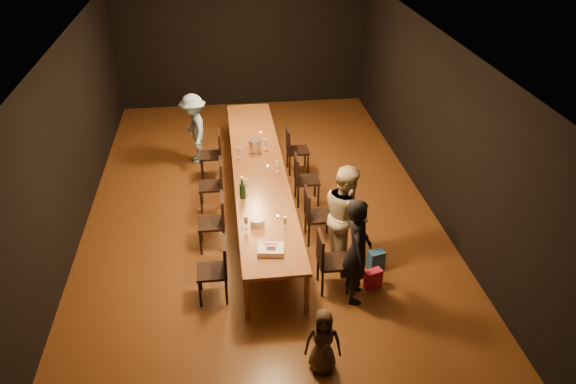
{
  "coord_description": "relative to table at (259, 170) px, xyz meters",
  "views": [
    {
      "loc": [
        -0.57,
        -8.6,
        5.3
      ],
      "look_at": [
        0.34,
        -1.31,
        1.0
      ],
      "focal_mm": 35.0,
      "sensor_mm": 36.0,
      "label": 1
    }
  ],
  "objects": [
    {
      "name": "wineglass_2",
      "position": [
        -0.27,
        -0.74,
        0.15
      ],
      "size": [
        0.06,
        0.06,
        0.21
      ],
      "primitive_type": null,
      "color": "silver",
      "rests_on": "table"
    },
    {
      "name": "tealight_far",
      "position": [
        0.15,
        1.43,
        0.06
      ],
      "size": [
        0.05,
        0.05,
        0.03
      ],
      "primitive_type": "cylinder",
      "color": "#B2B7B2",
      "rests_on": "table"
    },
    {
      "name": "room_shell",
      "position": [
        0.0,
        0.0,
        1.38
      ],
      "size": [
        6.04,
        10.04,
        3.02
      ],
      "color": "black",
      "rests_on": "ground"
    },
    {
      "name": "wineglass_1",
      "position": [
        0.22,
        -1.93,
        0.15
      ],
      "size": [
        0.06,
        0.06,
        0.21
      ],
      "primitive_type": null,
      "color": "beige",
      "rests_on": "table"
    },
    {
      "name": "plate_stack",
      "position": [
        -0.16,
        -1.79,
        0.11
      ],
      "size": [
        0.24,
        0.24,
        0.12
      ],
      "primitive_type": "cylinder",
      "rotation": [
        0.0,
        0.0,
        -0.13
      ],
      "color": "white",
      "rests_on": "table"
    },
    {
      "name": "ice_bucket",
      "position": [
        -0.02,
        0.63,
        0.17
      ],
      "size": [
        0.25,
        0.25,
        0.24
      ],
      "primitive_type": "cylinder",
      "rotation": [
        0.0,
        0.0,
        0.14
      ],
      "color": "#B5B4BA",
      "rests_on": "table"
    },
    {
      "name": "chair_left_1",
      "position": [
        -0.85,
        -1.2,
        -0.24
      ],
      "size": [
        0.42,
        0.42,
        0.93
      ],
      "primitive_type": null,
      "rotation": [
        0.0,
        0.0,
        1.57
      ],
      "color": "black",
      "rests_on": "ground"
    },
    {
      "name": "wineglass_0",
      "position": [
        -0.33,
        -1.84,
        0.15
      ],
      "size": [
        0.06,
        0.06,
        0.21
      ],
      "primitive_type": null,
      "color": "beige",
      "rests_on": "table"
    },
    {
      "name": "chair_right_3",
      "position": [
        0.85,
        1.2,
        -0.24
      ],
      "size": [
        0.42,
        0.42,
        0.93
      ],
      "primitive_type": null,
      "rotation": [
        0.0,
        0.0,
        -1.57
      ],
      "color": "black",
      "rests_on": "ground"
    },
    {
      "name": "tealight_mid",
      "position": [
        0.15,
        0.0,
        0.06
      ],
      "size": [
        0.05,
        0.05,
        0.03
      ],
      "primitive_type": "cylinder",
      "color": "#B2B7B2",
      "rests_on": "table"
    },
    {
      "name": "wineglass_5",
      "position": [
        0.18,
        0.71,
        0.15
      ],
      "size": [
        0.06,
        0.06,
        0.21
      ],
      "primitive_type": null,
      "color": "silver",
      "rests_on": "table"
    },
    {
      "name": "birthday_cake",
      "position": [
        -0.04,
        -2.46,
        0.09
      ],
      "size": [
        0.39,
        0.33,
        0.08
      ],
      "rotation": [
        0.0,
        0.0,
        -0.14
      ],
      "color": "white",
      "rests_on": "table"
    },
    {
      "name": "table",
      "position": [
        0.0,
        0.0,
        0.0
      ],
      "size": [
        0.9,
        6.0,
        0.75
      ],
      "color": "brown",
      "rests_on": "ground"
    },
    {
      "name": "chair_right_2",
      "position": [
        0.85,
        0.0,
        -0.24
      ],
      "size": [
        0.42,
        0.42,
        0.93
      ],
      "primitive_type": null,
      "rotation": [
        0.0,
        0.0,
        -1.57
      ],
      "color": "black",
      "rests_on": "ground"
    },
    {
      "name": "wineglass_3",
      "position": [
        0.3,
        -0.16,
        0.15
      ],
      "size": [
        0.06,
        0.06,
        0.21
      ],
      "primitive_type": null,
      "color": "beige",
      "rests_on": "table"
    },
    {
      "name": "ground",
      "position": [
        0.0,
        0.0,
        -0.7
      ],
      "size": [
        10.0,
        10.0,
        0.0
      ],
      "primitive_type": "plane",
      "color": "#461F11",
      "rests_on": "ground"
    },
    {
      "name": "wineglass_4",
      "position": [
        -0.31,
        0.43,
        0.15
      ],
      "size": [
        0.06,
        0.06,
        0.21
      ],
      "primitive_type": null,
      "color": "silver",
      "rests_on": "table"
    },
    {
      "name": "woman_tan",
      "position": [
        1.15,
        -1.77,
        0.11
      ],
      "size": [
        0.72,
        0.87,
        1.63
      ],
      "primitive_type": "imported",
      "rotation": [
        0.0,
        0.0,
        1.71
      ],
      "color": "beige",
      "rests_on": "ground"
    },
    {
      "name": "chair_left_0",
      "position": [
        -0.85,
        -2.4,
        -0.24
      ],
      "size": [
        0.42,
        0.42,
        0.93
      ],
      "primitive_type": null,
      "rotation": [
        0.0,
        0.0,
        1.57
      ],
      "color": "black",
      "rests_on": "ground"
    },
    {
      "name": "man_blue",
      "position": [
        -1.15,
        1.89,
        0.02
      ],
      "size": [
        0.71,
        1.02,
        1.44
      ],
      "primitive_type": "imported",
      "rotation": [
        0.0,
        0.0,
        -1.37
      ],
      "color": "#92BDE1",
      "rests_on": "ground"
    },
    {
      "name": "gift_bag_red",
      "position": [
        1.43,
        -2.47,
        -0.56
      ],
      "size": [
        0.28,
        0.21,
        0.29
      ],
      "primitive_type": "cube",
      "rotation": [
        0.0,
        0.0,
        0.35
      ],
      "color": "#BF1C46",
      "rests_on": "ground"
    },
    {
      "name": "tealight_near",
      "position": [
        0.15,
        -1.62,
        0.06
      ],
      "size": [
        0.05,
        0.05,
        0.03
      ],
      "primitive_type": "cylinder",
      "color": "#B2B7B2",
      "rests_on": "table"
    },
    {
      "name": "chair_right_0",
      "position": [
        0.85,
        -2.4,
        -0.24
      ],
      "size": [
        0.42,
        0.42,
        0.93
      ],
      "primitive_type": null,
      "rotation": [
        0.0,
        0.0,
        -1.57
      ],
      "color": "black",
      "rests_on": "ground"
    },
    {
      "name": "chair_left_2",
      "position": [
        -0.85,
        0.0,
        -0.24
      ],
      "size": [
        0.42,
        0.42,
        0.93
      ],
      "primitive_type": null,
      "rotation": [
        0.0,
        0.0,
        1.57
      ],
      "color": "black",
      "rests_on": "ground"
    },
    {
      "name": "child",
      "position": [
        0.44,
        -3.88,
        -0.25
      ],
      "size": [
        0.48,
        0.36,
        0.9
      ],
      "primitive_type": "imported",
      "rotation": [
        0.0,
        0.0,
        -0.18
      ],
      "color": "#403323",
      "rests_on": "ground"
    },
    {
      "name": "woman_birthday",
      "position": [
        1.12,
        -2.63,
        0.09
      ],
      "size": [
        0.47,
        0.63,
        1.59
      ],
      "primitive_type": "imported",
      "rotation": [
        0.0,
        0.0,
        1.41
      ],
      "color": "black",
      "rests_on": "ground"
    },
    {
      "name": "gift_bag_blue",
      "position": [
        1.59,
        -2.04,
        -0.56
      ],
      "size": [
        0.27,
        0.21,
        0.29
      ],
      "primitive_type": "cube",
      "rotation": [
        0.0,
        0.0,
        0.26
      ],
      "color": "#255DA1",
      "rests_on": "ground"
    },
    {
      "name": "chair_left_3",
      "position": [
        -0.85,
        1.2,
        -0.24
      ],
      "size": [
        0.42,
        0.42,
        0.93
      ],
      "primitive_type": null,
      "rotation": [
        0.0,
        0.0,
        1.57
      ],
      "color": "black",
      "rests_on": "ground"
    },
    {
      "name": "champagne_bottle",
      "position": [
        -0.33,
        -0.98,
        0.24
      ],
      "size": [
        0.11,
        0.11,
        0.38
      ],
      "primitive_type": null,
      "rotation": [
        0.0,
        0.0,
        -0.38
      ],
      "color": "black",
      "rests_on": "table"
    },
    {
      "name": "chair_right_1",
      "position": [
        0.85,
        -1.2,
        -0.24
      ],
      "size": [
        0.42,
        0.42,
        0.93
      ],
      "primitive_type": null,
      "rotation": [
        0.0,
        0.0,
        -1.57
      ],
      "color": "black",
      "rests_on": "ground"
    }
  ]
}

